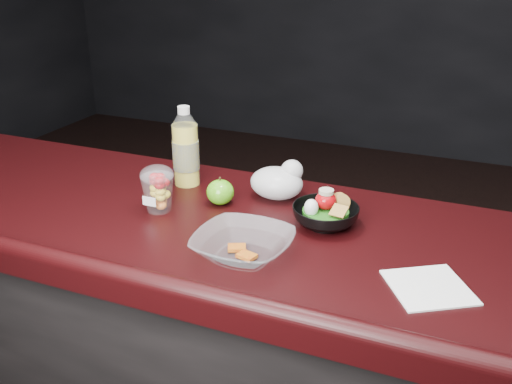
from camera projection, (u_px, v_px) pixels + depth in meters
lemonade_bottle at (186, 152)px, 1.70m from camera, size 0.08×0.08×0.24m
fruit_cup at (158, 188)px, 1.54m from camera, size 0.09×0.09×0.13m
green_apple at (220, 192)px, 1.59m from camera, size 0.08×0.08×0.08m
plastic_bag at (279, 181)px, 1.62m from camera, size 0.15×0.13×0.11m
snack_bowl at (325, 214)px, 1.47m from camera, size 0.23×0.23×0.09m
takeout_bowl at (243, 246)px, 1.32m from camera, size 0.23×0.23×0.06m
paper_napkin at (429, 287)px, 1.21m from camera, size 0.22×0.22×0.00m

